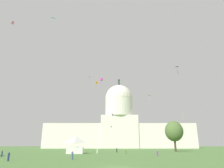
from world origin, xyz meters
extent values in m
plane|color=#4C7538|center=(0.00, 0.00, 0.00)|extent=(800.00, 800.00, 0.00)
cube|color=silver|center=(-26.97, 156.01, 10.42)|extent=(65.88, 19.79, 20.84)
cube|color=silver|center=(38.90, 156.01, 10.42)|extent=(65.88, 19.79, 20.84)
cube|color=silver|center=(5.96, 156.01, 13.93)|extent=(32.16, 21.77, 27.86)
cylinder|color=silver|center=(5.96, 156.01, 36.26)|extent=(25.22, 25.22, 16.80)
sphere|color=silver|center=(5.96, 156.01, 44.66)|extent=(25.55, 25.55, 25.55)
cylinder|color=#2D3833|center=(5.96, 156.01, 60.48)|extent=(1.80, 1.80, 6.07)
cube|color=white|center=(-13.70, 45.88, 1.14)|extent=(6.10, 7.14, 2.28)
pyramid|color=white|center=(-13.70, 45.88, 4.85)|extent=(6.40, 7.49, 2.58)
cylinder|color=#42301E|center=(28.58, 67.53, 3.16)|extent=(0.87, 0.87, 6.32)
ellipsoid|color=#4C6633|center=(28.58, 67.53, 9.14)|extent=(11.10, 11.13, 9.39)
cylinder|color=silver|center=(-6.24, 51.48, 0.69)|extent=(0.49, 0.49, 1.38)
sphere|color=beige|center=(-6.24, 51.48, 1.48)|extent=(0.25, 0.25, 0.21)
cylinder|color=olive|center=(3.97, 40.92, 0.62)|extent=(0.54, 0.54, 1.25)
sphere|color=#A37556|center=(3.97, 40.92, 1.37)|extent=(0.30, 0.30, 0.25)
cylinder|color=navy|center=(-28.43, 24.21, 0.70)|extent=(0.32, 0.32, 1.40)
sphere|color=brown|center=(-28.43, 24.21, 1.52)|extent=(0.24, 0.24, 0.24)
cylinder|color=#3D5684|center=(-8.97, 15.33, 0.71)|extent=(0.48, 0.48, 1.42)
sphere|color=brown|center=(-8.97, 15.33, 1.54)|extent=(0.25, 0.25, 0.23)
cylinder|color=black|center=(1.36, 57.58, 0.76)|extent=(0.42, 0.42, 1.52)
sphere|color=tan|center=(1.36, 57.58, 1.62)|extent=(0.22, 0.22, 0.20)
cylinder|color=#703D93|center=(11.95, 29.30, 0.64)|extent=(0.60, 0.60, 1.29)
sphere|color=tan|center=(11.95, 29.30, 1.39)|extent=(0.29, 0.29, 0.20)
cylinder|color=navy|center=(-20.26, 10.95, 0.74)|extent=(0.48, 0.48, 1.49)
sphere|color=#A37556|center=(-20.26, 10.95, 1.60)|extent=(0.30, 0.30, 0.23)
cube|color=red|center=(28.97, 78.38, 9.32)|extent=(0.72, 0.34, 0.76)
cylinder|color=black|center=(28.94, 78.38, 7.63)|extent=(0.16, 0.44, 2.62)
cube|color=green|center=(-18.53, 120.32, 53.63)|extent=(0.95, 0.92, 0.43)
cube|color=green|center=(-18.53, 120.32, 54.17)|extent=(0.95, 0.92, 0.43)
cube|color=teal|center=(29.14, 115.08, 27.20)|extent=(0.42, 0.75, 0.86)
cylinder|color=teal|center=(29.07, 115.08, 25.31)|extent=(0.15, 0.20, 3.01)
cube|color=blue|center=(-1.10, 103.09, 14.19)|extent=(0.64, 0.77, 1.19)
pyramid|color=#33BCDB|center=(-19.94, 27.70, 42.79)|extent=(1.68, 1.20, 0.43)
pyramid|color=white|center=(-1.72, 96.34, 25.85)|extent=(1.03, 1.21, 0.22)
cube|color=pink|center=(-39.33, 38.55, 48.17)|extent=(1.31, 1.31, 0.58)
cube|color=pink|center=(-39.33, 38.55, 48.81)|extent=(1.31, 1.31, 0.58)
cube|color=orange|center=(-8.56, 68.56, 32.98)|extent=(1.45, 1.43, 0.57)
cube|color=orange|center=(-8.56, 68.56, 33.63)|extent=(1.45, 1.43, 0.57)
cube|color=#D1339E|center=(-4.92, 48.43, 28.35)|extent=(1.09, 1.04, 0.57)
cube|color=#D1339E|center=(-4.92, 48.43, 28.83)|extent=(1.09, 1.04, 0.57)
cylinder|color=#D1339E|center=(-4.99, 48.43, 26.56)|extent=(0.49, 0.12, 3.16)
cube|color=purple|center=(-0.21, 56.31, 15.11)|extent=(0.60, 0.73, 1.02)
pyramid|color=black|center=(23.26, 38.87, 30.09)|extent=(1.42, 0.77, 0.14)
cylinder|color=black|center=(23.22, 39.16, 28.50)|extent=(0.30, 0.25, 1.84)
pyramid|color=gold|center=(16.45, 58.48, 24.19)|extent=(1.65, 1.62, 0.24)
cylinder|color=gold|center=(16.15, 58.65, 22.51)|extent=(0.23, 0.17, 1.41)
pyramid|color=#8CD133|center=(35.88, 74.76, 19.49)|extent=(1.26, 1.16, 0.21)
cylinder|color=#8CD133|center=(36.17, 75.15, 17.32)|extent=(0.45, 0.53, 3.33)
camera|label=1|loc=(-0.59, -29.76, 2.96)|focal=32.43mm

